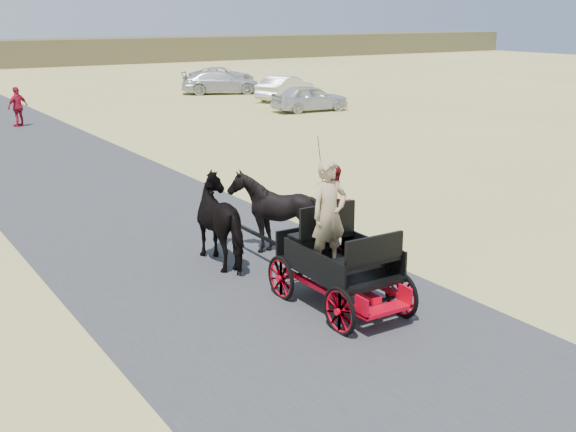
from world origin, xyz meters
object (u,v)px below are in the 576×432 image
horse_right (274,213)px  car_c (221,82)px  pedestrian (18,107)px  car_a (310,98)px  car_d (222,76)px  carriage (339,286)px  car_b (285,88)px  horse_left (226,221)px

horse_right → car_c: size_ratio=0.35×
horse_right → pedestrian: size_ratio=0.98×
car_a → car_d: 14.85m
carriage → pedestrian: 23.59m
car_a → car_b: bearing=-13.0°
car_d → pedestrian: bearing=133.5°
horse_left → car_d: size_ratio=0.46×
pedestrian → car_c: (13.53, 7.20, -0.17)m
pedestrian → car_c: pedestrian is taller
car_b → car_c: bearing=-10.6°
pedestrian → car_a: pedestrian is taller
horse_left → car_a: bearing=-128.2°
horse_left → pedestrian: pedestrian is taller
horse_right → car_d: (15.72, 32.67, -0.24)m
pedestrian → car_b: 15.12m
pedestrian → car_b: pedestrian is taller
car_b → car_d: size_ratio=0.94×
car_a → horse_left: bearing=146.4°
pedestrian → car_a: bearing=142.1°
horse_right → pedestrian: (-0.44, 20.58, 0.01)m
horse_right → horse_left: bearing=0.0°
pedestrian → car_a: 13.75m
horse_left → horse_right: 1.10m
horse_left → car_c: bearing=-117.1°
car_a → car_b: 4.83m
carriage → car_b: car_b is taller
car_b → car_c: size_ratio=0.87×
horse_right → car_c: 30.71m
car_c → car_d: 5.55m
horse_right → pedestrian: pedestrian is taller
carriage → horse_right: 3.09m
car_b → car_c: car_c is taller
car_c → pedestrian: bearing=140.4°
car_a → horse_right: bearing=148.6°
car_b → horse_left: bearing=119.0°
car_c → car_d: car_c is taller
carriage → pedestrian: size_ratio=1.39×
carriage → car_c: (13.64, 30.78, 0.33)m
carriage → car_d: 39.20m
horse_left → car_d: (16.82, 32.67, -0.24)m
carriage → car_a: (13.63, 21.05, 0.30)m
carriage → horse_left: size_ratio=1.20×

